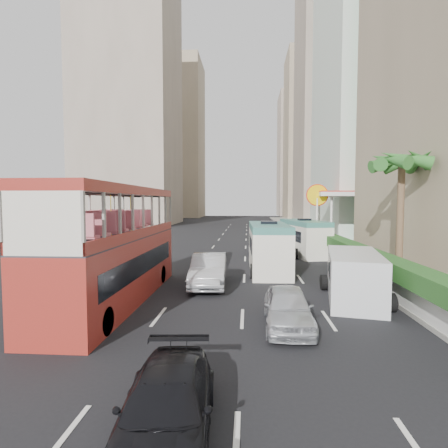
# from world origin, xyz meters

# --- Properties ---
(ground_plane) EXTENTS (200.00, 200.00, 0.00)m
(ground_plane) POSITION_xyz_m (0.00, 0.00, 0.00)
(ground_plane) COLOR black
(ground_plane) RESTS_ON ground
(double_decker_bus) EXTENTS (2.50, 11.00, 5.06)m
(double_decker_bus) POSITION_xyz_m (-6.00, 0.00, 2.53)
(double_decker_bus) COLOR maroon
(double_decker_bus) RESTS_ON ground
(car_silver_lane_a) EXTENTS (1.96, 5.07, 1.65)m
(car_silver_lane_a) POSITION_xyz_m (-2.25, 3.14, 0.00)
(car_silver_lane_a) COLOR silver
(car_silver_lane_a) RESTS_ON ground
(car_silver_lane_b) EXTENTS (1.74, 4.11, 1.39)m
(car_silver_lane_b) POSITION_xyz_m (1.20, -2.75, 0.00)
(car_silver_lane_b) COLOR silver
(car_silver_lane_b) RESTS_ON ground
(car_black) EXTENTS (2.04, 4.34, 1.22)m
(car_black) POSITION_xyz_m (-1.68, -8.84, 0.00)
(car_black) COLOR black
(car_black) RESTS_ON ground
(van_asset) EXTENTS (3.30, 5.45, 1.41)m
(van_asset) POSITION_xyz_m (1.39, 15.65, 0.00)
(van_asset) COLOR silver
(van_asset) RESTS_ON ground
(minibus_near) EXTENTS (2.44, 6.87, 3.02)m
(minibus_near) POSITION_xyz_m (1.12, 7.27, 1.51)
(minibus_near) COLOR silver
(minibus_near) RESTS_ON ground
(minibus_far) EXTENTS (3.47, 6.82, 2.89)m
(minibus_far) POSITION_xyz_m (4.48, 14.34, 1.44)
(minibus_far) COLOR silver
(minibus_far) RESTS_ON ground
(panel_van_near) EXTENTS (3.13, 5.63, 2.13)m
(panel_van_near) POSITION_xyz_m (4.56, 0.90, 1.06)
(panel_van_near) COLOR silver
(panel_van_near) RESTS_ON ground
(panel_van_far) EXTENTS (3.25, 6.02, 2.28)m
(panel_van_far) POSITION_xyz_m (4.52, 22.07, 1.14)
(panel_van_far) COLOR silver
(panel_van_far) RESTS_ON ground
(sidewalk) EXTENTS (6.00, 120.00, 0.18)m
(sidewalk) POSITION_xyz_m (9.00, 25.00, 0.09)
(sidewalk) COLOR #99968C
(sidewalk) RESTS_ON ground
(kerb_wall) EXTENTS (0.30, 44.00, 1.00)m
(kerb_wall) POSITION_xyz_m (6.20, 14.00, 0.68)
(kerb_wall) COLOR silver
(kerb_wall) RESTS_ON sidewalk
(hedge) EXTENTS (1.10, 44.00, 0.70)m
(hedge) POSITION_xyz_m (6.20, 14.00, 1.53)
(hedge) COLOR #2D6626
(hedge) RESTS_ON kerb_wall
(palm_tree) EXTENTS (0.36, 0.36, 6.40)m
(palm_tree) POSITION_xyz_m (7.80, 4.00, 3.38)
(palm_tree) COLOR brown
(palm_tree) RESTS_ON sidewalk
(shell_station) EXTENTS (6.50, 8.00, 5.50)m
(shell_station) POSITION_xyz_m (10.00, 23.00, 2.75)
(shell_station) COLOR silver
(shell_station) RESTS_ON ground
(tower_stripe) EXTENTS (16.00, 18.00, 58.00)m
(tower_stripe) POSITION_xyz_m (18.00, 34.00, 29.00)
(tower_stripe) COLOR white
(tower_stripe) RESTS_ON ground
(tower_mid) EXTENTS (16.00, 16.00, 50.00)m
(tower_mid) POSITION_xyz_m (18.00, 58.00, 25.00)
(tower_mid) COLOR tan
(tower_mid) RESTS_ON ground
(tower_far_a) EXTENTS (14.00, 14.00, 44.00)m
(tower_far_a) POSITION_xyz_m (17.00, 82.00, 22.00)
(tower_far_a) COLOR tan
(tower_far_a) RESTS_ON ground
(tower_far_b) EXTENTS (14.00, 14.00, 40.00)m
(tower_far_b) POSITION_xyz_m (17.00, 104.00, 20.00)
(tower_far_b) COLOR tan
(tower_far_b) RESTS_ON ground
(tower_left_a) EXTENTS (18.00, 18.00, 52.00)m
(tower_left_a) POSITION_xyz_m (-24.00, 55.00, 26.00)
(tower_left_a) COLOR tan
(tower_left_a) RESTS_ON ground
(tower_left_b) EXTENTS (16.00, 16.00, 46.00)m
(tower_left_b) POSITION_xyz_m (-22.00, 90.00, 23.00)
(tower_left_b) COLOR tan
(tower_left_b) RESTS_ON ground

